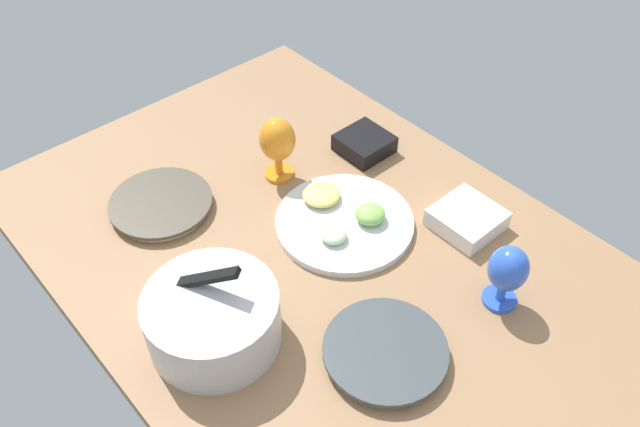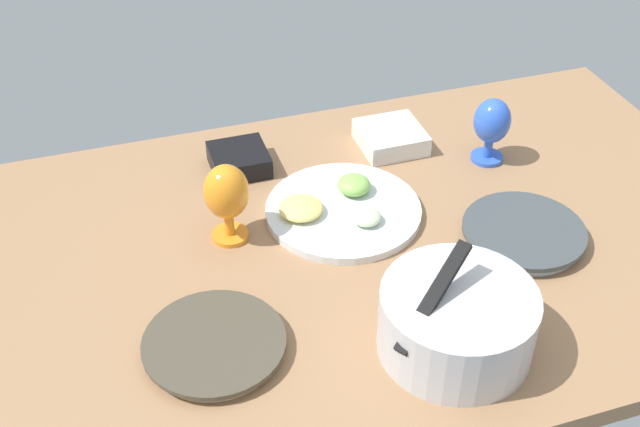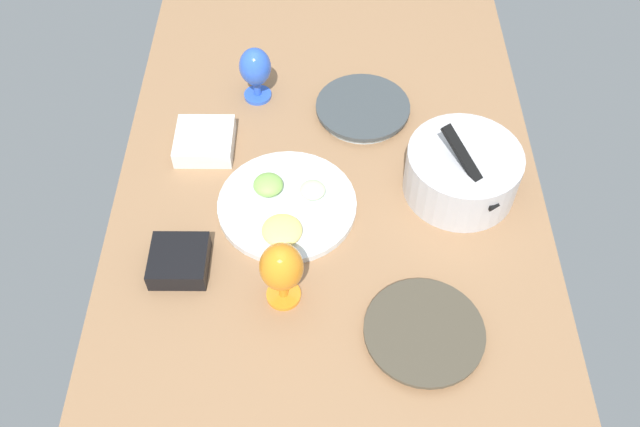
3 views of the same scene
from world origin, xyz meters
TOP-DOWN VIEW (x-y plane):
  - ground_plane at (0.00, 0.00)cm, footprint 160.00×104.00cm
  - dinner_plate_left at (-26.19, 9.05)cm, footprint 25.05×25.05cm
  - dinner_plate_right at (40.07, 19.54)cm, footprint 25.21×25.21cm
  - mixing_bowl at (0.29, 31.50)cm, footprint 27.05×27.05cm
  - fruit_platter at (6.50, -10.21)cm, footprint 33.14×33.14cm
  - hurricane_glass_blue at (-32.59, -19.39)cm, footprint 8.43×8.43cm
  - hurricane_glass_orange at (30.62, -9.95)cm, footprint 9.17×9.17cm
  - square_bowl_white at (-13.37, -31.58)cm, footprint 14.56×14.56cm
  - square_bowl_black at (23.13, -33.30)cm, footprint 12.70×12.70cm

SIDE VIEW (x-z plane):
  - ground_plane at x=0.00cm, z-range -4.00..0.00cm
  - dinner_plate_right at x=40.07cm, z-range 0.05..2.54cm
  - fruit_platter at x=6.50cm, z-range -1.33..4.16cm
  - dinner_plate_left at x=-26.19cm, z-range 0.06..2.96cm
  - square_bowl_white at x=-13.37cm, z-range 0.27..4.99cm
  - square_bowl_black at x=23.13cm, z-range 0.27..5.10cm
  - mixing_bowl at x=0.29cm, z-range -2.87..16.23cm
  - hurricane_glass_blue at x=-32.59cm, z-range 1.75..17.51cm
  - hurricane_glass_orange at x=30.62cm, z-range 2.12..19.48cm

